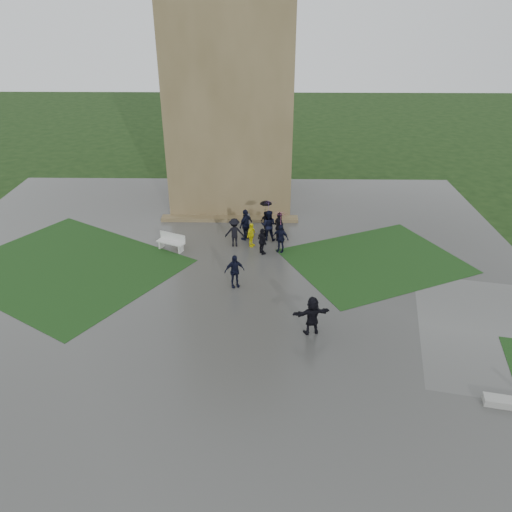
{
  "coord_description": "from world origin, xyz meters",
  "views": [
    {
      "loc": [
        2.23,
        -19.71,
        13.2
      ],
      "look_at": [
        1.86,
        3.24,
        1.2
      ],
      "focal_mm": 35.0,
      "sensor_mm": 36.0,
      "label": 1
    }
  ],
  "objects_px": {
    "bench": "(171,242)",
    "pedestrian_near": "(312,316)",
    "pedestrian_mid": "(234,271)",
    "tower": "(231,68)"
  },
  "relations": [
    {
      "from": "bench",
      "to": "pedestrian_near",
      "type": "xyz_separation_m",
      "value": [
        7.49,
        -8.0,
        0.4
      ]
    },
    {
      "from": "pedestrian_mid",
      "to": "tower",
      "type": "bearing_deg",
      "value": 73.89
    },
    {
      "from": "tower",
      "to": "pedestrian_mid",
      "type": "distance_m",
      "value": 15.21
    },
    {
      "from": "tower",
      "to": "pedestrian_near",
      "type": "distance_m",
      "value": 19.1
    },
    {
      "from": "bench",
      "to": "pedestrian_mid",
      "type": "xyz_separation_m",
      "value": [
        3.9,
        -4.1,
        0.38
      ]
    },
    {
      "from": "tower",
      "to": "pedestrian_mid",
      "type": "relative_size",
      "value": 10.16
    },
    {
      "from": "tower",
      "to": "bench",
      "type": "bearing_deg",
      "value": -109.56
    },
    {
      "from": "tower",
      "to": "pedestrian_mid",
      "type": "height_order",
      "value": "tower"
    },
    {
      "from": "pedestrian_mid",
      "to": "pedestrian_near",
      "type": "relative_size",
      "value": 0.98
    },
    {
      "from": "pedestrian_mid",
      "to": "pedestrian_near",
      "type": "height_order",
      "value": "pedestrian_near"
    }
  ]
}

